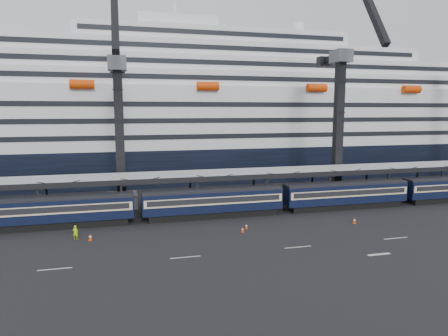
{
  "coord_description": "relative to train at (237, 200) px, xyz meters",
  "views": [
    {
      "loc": [
        -19.59,
        -41.4,
        14.31
      ],
      "look_at": [
        -6.51,
        10.0,
        6.68
      ],
      "focal_mm": 32.0,
      "sensor_mm": 36.0,
      "label": 1
    }
  ],
  "objects": [
    {
      "name": "ground",
      "position": [
        4.65,
        -10.0,
        -2.2
      ],
      "size": [
        260.0,
        260.0,
        0.0
      ],
      "primitive_type": "plane",
      "color": "black",
      "rests_on": "ground"
    },
    {
      "name": "lane_markings",
      "position": [
        12.8,
        -15.23,
        -2.19
      ],
      "size": [
        111.0,
        4.27,
        0.02
      ],
      "color": "beige",
      "rests_on": "ground"
    },
    {
      "name": "train",
      "position": [
        0.0,
        0.0,
        0.0
      ],
      "size": [
        133.05,
        3.0,
        4.05
      ],
      "color": "black",
      "rests_on": "ground"
    },
    {
      "name": "canopy",
      "position": [
        4.65,
        4.0,
        3.05
      ],
      "size": [
        130.0,
        6.25,
        5.53
      ],
      "color": "#979A9F",
      "rests_on": "ground"
    },
    {
      "name": "cruise_ship",
      "position": [
        3.57,
        35.99,
        10.14
      ],
      "size": [
        214.09,
        28.84,
        34.0
      ],
      "color": "black",
      "rests_on": "ground"
    },
    {
      "name": "crane_dark_near",
      "position": [
        -15.35,
        8.59,
        9.73
      ],
      "size": [
        4.5,
        17.75,
        35.08
      ],
      "color": "#53555B",
      "rests_on": "ground"
    },
    {
      "name": "crane_dark_mid",
      "position": [
        19.65,
        7.59,
        11.16
      ],
      "size": [
        4.5,
        18.24,
        39.64
      ],
      "color": "#53555B",
      "rests_on": "ground"
    },
    {
      "name": "worker",
      "position": [
        -20.43,
        -5.56,
        -1.38
      ],
      "size": [
        0.67,
        0.52,
        1.64
      ],
      "primitive_type": "imported",
      "rotation": [
        0.0,
        0.0,
        2.91
      ],
      "color": "#C5EB0C",
      "rests_on": "ground"
    },
    {
      "name": "traffic_cone_b",
      "position": [
        -18.82,
        -6.25,
        -1.78
      ],
      "size": [
        0.42,
        0.42,
        0.84
      ],
      "color": "#E33D07",
      "rests_on": "ground"
    },
    {
      "name": "traffic_cone_c",
      "position": [
        -0.63,
        -6.25,
        -1.87
      ],
      "size": [
        0.34,
        0.34,
        0.68
      ],
      "color": "#E33D07",
      "rests_on": "ground"
    },
    {
      "name": "traffic_cone_d",
      "position": [
        -1.52,
        -7.55,
        -1.85
      ],
      "size": [
        0.35,
        0.35,
        0.7
      ],
      "color": "#E33D07",
      "rests_on": "ground"
    },
    {
      "name": "traffic_cone_e",
      "position": [
        13.46,
        -7.53,
        -1.79
      ],
      "size": [
        0.42,
        0.42,
        0.84
      ],
      "color": "#E33D07",
      "rests_on": "ground"
    }
  ]
}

